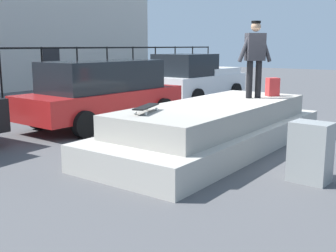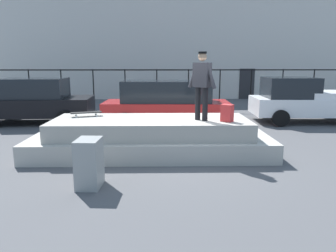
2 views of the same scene
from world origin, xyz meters
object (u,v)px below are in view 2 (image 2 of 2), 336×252
backpack (227,113)px  utility_box (89,163)px  skateboarder (202,81)px  skateboard (86,113)px  car_black_sedan_near (35,101)px  car_white_pickup_far (304,100)px  car_red_hatchback_mid (166,102)px

backpack → utility_box: 3.66m
backpack → utility_box: (-3.05, -1.90, -0.67)m
skateboarder → backpack: 1.02m
utility_box → skateboard: bearing=107.2°
car_black_sedan_near → car_white_pickup_far: bearing=-0.1°
skateboarder → utility_box: (-2.42, -2.11, -1.45)m
skateboard → skateboarder: bearing=-11.8°
skateboard → utility_box: (0.67, -2.75, -0.56)m
car_red_hatchback_mid → skateboard: bearing=-124.3°
skateboard → car_black_sedan_near: bearing=126.7°
skateboarder → car_white_pickup_far: bearing=44.3°
backpack → skateboard: bearing=25.3°
skateboard → backpack: bearing=-12.9°
backpack → utility_box: size_ratio=0.45×
car_black_sedan_near → car_red_hatchback_mid: size_ratio=0.95×
car_red_hatchback_mid → car_white_pickup_far: (5.57, 0.65, -0.01)m
utility_box → backpack: bearing=35.5°
skateboarder → car_black_sedan_near: (-6.08, 4.65, -1.03)m
skateboard → car_white_pickup_far: car_white_pickup_far is taller
car_red_hatchback_mid → utility_box: size_ratio=5.01×
skateboarder → car_red_hatchback_mid: size_ratio=0.36×
utility_box → skateboarder: bearing=44.5°
skateboard → car_white_pickup_far: bearing=26.9°
backpack → car_black_sedan_near: size_ratio=0.10×
backpack → car_red_hatchback_mid: (-1.46, 4.17, -0.24)m
skateboard → car_black_sedan_near: size_ratio=0.19×
backpack → car_white_pickup_far: car_white_pickup_far is taller
skateboarder → backpack: skateboarder is taller
backpack → car_red_hatchback_mid: 4.42m
skateboarder → skateboard: size_ratio=2.03×
backpack → utility_box: backpack is taller
car_black_sedan_near → car_white_pickup_far: car_white_pickup_far is taller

